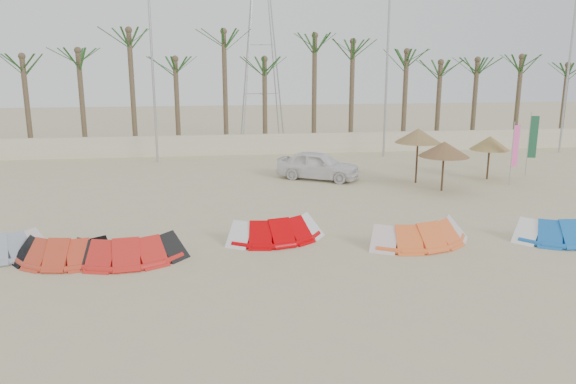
{
  "coord_description": "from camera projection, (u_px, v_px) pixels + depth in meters",
  "views": [
    {
      "loc": [
        -2.7,
        -13.9,
        6.14
      ],
      "look_at": [
        0.0,
        6.0,
        1.3
      ],
      "focal_mm": 35.0,
      "sensor_mm": 36.0,
      "label": 1
    }
  ],
  "objects": [
    {
      "name": "lamp_b",
      "position": [
        153.0,
        64.0,
        32.32
      ],
      "size": [
        1.25,
        0.14,
        11.0
      ],
      "color": "#A5A8AD",
      "rests_on": "ground"
    },
    {
      "name": "kite_red_right",
      "position": [
        275.0,
        227.0,
        19.42
      ],
      "size": [
        3.61,
        2.2,
        0.9
      ],
      "color": "#CD0004",
      "rests_on": "ground"
    },
    {
      "name": "kite_orange",
      "position": [
        418.0,
        230.0,
        19.06
      ],
      "size": [
        3.92,
        2.35,
        0.9
      ],
      "color": "orange",
      "rests_on": "ground"
    },
    {
      "name": "kite_red_left",
      "position": [
        65.0,
        248.0,
        17.29
      ],
      "size": [
        3.22,
        1.91,
        0.9
      ],
      "color": "red",
      "rests_on": "ground"
    },
    {
      "name": "ground",
      "position": [
        318.0,
        290.0,
        15.19
      ],
      "size": [
        120.0,
        120.0,
        0.0
      ],
      "primitive_type": "plane",
      "color": "#C9BA88",
      "rests_on": "ground"
    },
    {
      "name": "lamp_d",
      "position": [
        570.0,
        63.0,
        35.72
      ],
      "size": [
        1.25,
        0.14,
        11.0
      ],
      "color": "#A5A8AD",
      "rests_on": "ground"
    },
    {
      "name": "kite_blue",
      "position": [
        560.0,
        228.0,
        19.33
      ],
      "size": [
        3.48,
        1.82,
        0.9
      ],
      "color": "blue",
      "rests_on": "ground"
    },
    {
      "name": "kite_red_mid",
      "position": [
        128.0,
        246.0,
        17.44
      ],
      "size": [
        3.63,
        1.88,
        0.9
      ],
      "color": "red",
      "rests_on": "ground"
    },
    {
      "name": "flag_pink",
      "position": [
        516.0,
        148.0,
        27.18
      ],
      "size": [
        0.44,
        0.17,
        3.12
      ],
      "color": "#A5A8AD",
      "rests_on": "ground"
    },
    {
      "name": "boundary_wall",
      "position": [
        255.0,
        144.0,
        36.23
      ],
      "size": [
        60.0,
        0.3,
        1.3
      ],
      "primitive_type": "cube",
      "color": "beige",
      "rests_on": "ground"
    },
    {
      "name": "lamp_c",
      "position": [
        388.0,
        63.0,
        34.15
      ],
      "size": [
        1.25,
        0.14,
        11.0
      ],
      "color": "#A5A8AD",
      "rests_on": "ground"
    },
    {
      "name": "parasol_mid",
      "position": [
        444.0,
        149.0,
        25.99
      ],
      "size": [
        2.35,
        2.35,
        2.34
      ],
      "color": "#4C331E",
      "rests_on": "ground"
    },
    {
      "name": "kite_grey",
      "position": [
        1.0,
        244.0,
        17.68
      ],
      "size": [
        3.25,
        2.16,
        0.9
      ],
      "color": "#8C96A6",
      "rests_on": "ground"
    },
    {
      "name": "flag_green",
      "position": [
        532.0,
        139.0,
        29.24
      ],
      "size": [
        0.45,
        0.12,
        3.37
      ],
      "color": "#A5A8AD",
      "rests_on": "ground"
    },
    {
      "name": "pylon",
      "position": [
        262.0,
        141.0,
        42.29
      ],
      "size": [
        3.0,
        3.0,
        14.0
      ],
      "primitive_type": null,
      "color": "#A5A8AD",
      "rests_on": "ground"
    },
    {
      "name": "palm_line",
      "position": [
        262.0,
        52.0,
        36.4
      ],
      "size": [
        52.0,
        4.0,
        7.7
      ],
      "color": "brown",
      "rests_on": "ground"
    },
    {
      "name": "car",
      "position": [
        318.0,
        165.0,
        28.83
      ],
      "size": [
        4.54,
        3.58,
        1.45
      ],
      "primitive_type": "imported",
      "rotation": [
        0.0,
        0.0,
        1.06
      ],
      "color": "white",
      "rests_on": "ground"
    },
    {
      "name": "parasol_left",
      "position": [
        418.0,
        136.0,
        27.59
      ],
      "size": [
        2.29,
        2.29,
        2.73
      ],
      "color": "#4C331E",
      "rests_on": "ground"
    },
    {
      "name": "parasol_right",
      "position": [
        490.0,
        143.0,
        28.54
      ],
      "size": [
        2.0,
        2.0,
        2.23
      ],
      "color": "#4C331E",
      "rests_on": "ground"
    }
  ]
}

